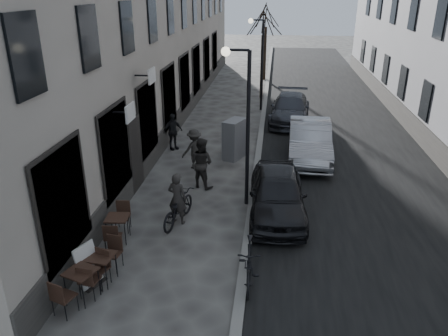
% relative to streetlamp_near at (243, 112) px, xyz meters
% --- Properties ---
extents(ground, '(120.00, 120.00, 0.00)m').
position_rel_streetlamp_near_xyz_m(ground, '(0.17, -6.00, -3.16)').
color(ground, '#3D3A37').
rests_on(ground, ground).
extents(road, '(7.30, 60.00, 0.00)m').
position_rel_streetlamp_near_xyz_m(road, '(4.02, 10.00, -3.16)').
color(road, black).
rests_on(road, ground).
extents(kerb, '(0.25, 60.00, 0.12)m').
position_rel_streetlamp_near_xyz_m(kerb, '(0.37, 10.00, -3.10)').
color(kerb, gray).
rests_on(kerb, ground).
extents(streetlamp_near, '(0.90, 0.28, 5.09)m').
position_rel_streetlamp_near_xyz_m(streetlamp_near, '(0.00, 0.00, 0.00)').
color(streetlamp_near, black).
rests_on(streetlamp_near, ground).
extents(streetlamp_far, '(0.90, 0.28, 5.09)m').
position_rel_streetlamp_near_xyz_m(streetlamp_far, '(0.00, 12.00, 0.00)').
color(streetlamp_far, black).
rests_on(streetlamp_far, ground).
extents(tree_near, '(2.40, 2.40, 5.70)m').
position_rel_streetlamp_near_xyz_m(tree_near, '(0.07, 15.00, 1.50)').
color(tree_near, black).
rests_on(tree_near, ground).
extents(tree_far, '(2.40, 2.40, 5.70)m').
position_rel_streetlamp_near_xyz_m(tree_far, '(0.07, 21.00, 1.50)').
color(tree_far, black).
rests_on(tree_far, ground).
extents(bistro_set_a, '(0.91, 1.59, 0.91)m').
position_rel_streetlamp_near_xyz_m(bistro_set_a, '(-3.24, -5.23, -2.69)').
color(bistro_set_a, black).
rests_on(bistro_set_a, ground).
extents(bistro_set_b, '(0.69, 1.54, 0.89)m').
position_rel_streetlamp_near_xyz_m(bistro_set_b, '(-3.03, -4.57, -2.70)').
color(bistro_set_b, black).
rests_on(bistro_set_b, ground).
extents(bistro_set_c, '(0.67, 1.54, 0.89)m').
position_rel_streetlamp_near_xyz_m(bistro_set_c, '(-3.28, -2.69, -2.70)').
color(bistro_set_c, black).
rests_on(bistro_set_c, ground).
extents(sign_board, '(0.59, 0.70, 1.08)m').
position_rel_streetlamp_near_xyz_m(sign_board, '(-3.29, -4.70, -2.72)').
color(sign_board, black).
rests_on(sign_board, ground).
extents(utility_cabinet, '(0.99, 1.25, 1.66)m').
position_rel_streetlamp_near_xyz_m(utility_cabinet, '(-0.63, 4.13, -2.33)').
color(utility_cabinet, slate).
rests_on(utility_cabinet, ground).
extents(bicycle, '(1.09, 2.00, 1.00)m').
position_rel_streetlamp_near_xyz_m(bicycle, '(-1.82, -1.49, -2.66)').
color(bicycle, black).
rests_on(bicycle, ground).
extents(cyclist_rider, '(0.67, 0.52, 1.63)m').
position_rel_streetlamp_near_xyz_m(cyclist_rider, '(-1.82, -1.49, -2.34)').
color(cyclist_rider, '#292523').
rests_on(cyclist_rider, ground).
extents(pedestrian_near, '(1.11, 1.01, 1.85)m').
position_rel_streetlamp_near_xyz_m(pedestrian_near, '(-1.52, 1.16, -2.24)').
color(pedestrian_near, black).
rests_on(pedestrian_near, ground).
extents(pedestrian_mid, '(1.19, 1.08, 1.60)m').
position_rel_streetlamp_near_xyz_m(pedestrian_mid, '(-2.09, 2.86, -2.36)').
color(pedestrian_mid, '#2A2825').
rests_on(pedestrian_mid, ground).
extents(pedestrian_far, '(0.97, 0.93, 1.62)m').
position_rel_streetlamp_near_xyz_m(pedestrian_far, '(-3.43, 4.87, -2.35)').
color(pedestrian_far, black).
rests_on(pedestrian_far, ground).
extents(car_near, '(1.89, 4.34, 1.46)m').
position_rel_streetlamp_near_xyz_m(car_near, '(1.17, -0.61, -2.43)').
color(car_near, black).
rests_on(car_near, ground).
extents(car_mid, '(1.81, 4.84, 1.58)m').
position_rel_streetlamp_near_xyz_m(car_mid, '(2.47, 4.42, -2.37)').
color(car_mid, '#92959A').
rests_on(car_mid, ground).
extents(car_far, '(2.35, 5.02, 1.42)m').
position_rel_streetlamp_near_xyz_m(car_far, '(1.79, 9.76, -2.45)').
color(car_far, '#33353D').
rests_on(car_far, ground).
extents(moped, '(0.60, 1.88, 1.12)m').
position_rel_streetlamp_near_xyz_m(moped, '(0.52, -4.18, -2.60)').
color(moped, black).
rests_on(moped, ground).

